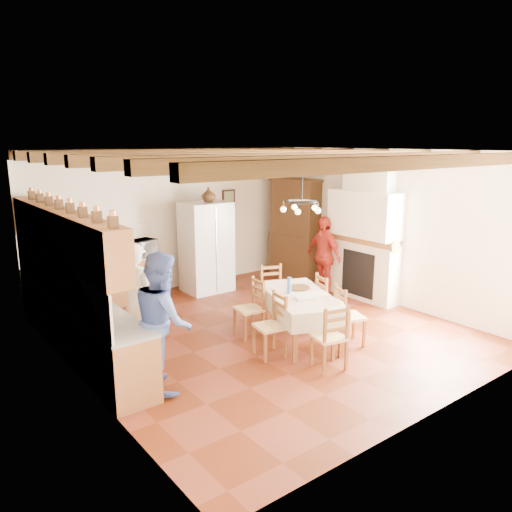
{
  "coord_description": "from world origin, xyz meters",
  "views": [
    {
      "loc": [
        -4.88,
        -6.22,
        3.16
      ],
      "look_at": [
        0.1,
        0.3,
        1.25
      ],
      "focal_mm": 35.0,
      "sensor_mm": 36.0,
      "label": 1
    }
  ],
  "objects_px": {
    "hutch": "(296,229)",
    "person_man": "(137,301)",
    "chair_right_far": "(330,302)",
    "person_woman_red": "(323,256)",
    "chair_left_far": "(249,308)",
    "chair_right_near": "(350,315)",
    "refrigerator": "(206,247)",
    "microwave": "(142,248)",
    "dining_table": "(300,299)",
    "person_woman_blue": "(163,321)",
    "chair_end_far": "(274,292)",
    "chair_end_near": "(329,336)",
    "chair_left_near": "(270,325)"
  },
  "relations": [
    {
      "from": "hutch",
      "to": "person_man",
      "type": "relative_size",
      "value": 1.33
    },
    {
      "from": "chair_right_far",
      "to": "person_woman_red",
      "type": "height_order",
      "value": "person_woman_red"
    },
    {
      "from": "person_woman_red",
      "to": "chair_right_far",
      "type": "bearing_deg",
      "value": -37.42
    },
    {
      "from": "hutch",
      "to": "chair_left_far",
      "type": "bearing_deg",
      "value": -150.42
    },
    {
      "from": "person_woman_red",
      "to": "chair_right_near",
      "type": "bearing_deg",
      "value": -31.8
    },
    {
      "from": "refrigerator",
      "to": "microwave",
      "type": "height_order",
      "value": "refrigerator"
    },
    {
      "from": "dining_table",
      "to": "person_woman_blue",
      "type": "bearing_deg",
      "value": -178.18
    },
    {
      "from": "person_man",
      "to": "person_woman_blue",
      "type": "bearing_deg",
      "value": 148.66
    },
    {
      "from": "chair_end_far",
      "to": "person_woman_blue",
      "type": "xyz_separation_m",
      "value": [
        -2.79,
        -1.14,
        0.42
      ]
    },
    {
      "from": "hutch",
      "to": "person_woman_blue",
      "type": "bearing_deg",
      "value": -156.03
    },
    {
      "from": "dining_table",
      "to": "person_woman_blue",
      "type": "distance_m",
      "value": 2.45
    },
    {
      "from": "person_man",
      "to": "microwave",
      "type": "height_order",
      "value": "person_man"
    },
    {
      "from": "person_woman_blue",
      "to": "person_man",
      "type": "bearing_deg",
      "value": 9.3
    },
    {
      "from": "chair_right_near",
      "to": "chair_end_near",
      "type": "height_order",
      "value": "same"
    },
    {
      "from": "refrigerator",
      "to": "person_woman_red",
      "type": "relative_size",
      "value": 1.15
    },
    {
      "from": "chair_right_far",
      "to": "microwave",
      "type": "distance_m",
      "value": 3.98
    },
    {
      "from": "person_woman_blue",
      "to": "chair_right_near",
      "type": "bearing_deg",
      "value": -84.1
    },
    {
      "from": "dining_table",
      "to": "refrigerator",
      "type": "bearing_deg",
      "value": 85.09
    },
    {
      "from": "chair_left_far",
      "to": "person_woman_red",
      "type": "bearing_deg",
      "value": 116.84
    },
    {
      "from": "chair_left_far",
      "to": "microwave",
      "type": "xyz_separation_m",
      "value": [
        -0.49,
        2.94,
        0.58
      ]
    },
    {
      "from": "hutch",
      "to": "dining_table",
      "type": "height_order",
      "value": "hutch"
    },
    {
      "from": "chair_left_near",
      "to": "person_woman_red",
      "type": "height_order",
      "value": "person_woman_red"
    },
    {
      "from": "hutch",
      "to": "chair_left_near",
      "type": "relative_size",
      "value": 2.41
    },
    {
      "from": "chair_end_near",
      "to": "microwave",
      "type": "relative_size",
      "value": 1.71
    },
    {
      "from": "dining_table",
      "to": "person_woman_blue",
      "type": "height_order",
      "value": "person_woman_blue"
    },
    {
      "from": "hutch",
      "to": "microwave",
      "type": "xyz_separation_m",
      "value": [
        -3.51,
        0.7,
        -0.1
      ]
    },
    {
      "from": "person_woman_red",
      "to": "dining_table",
      "type": "bearing_deg",
      "value": -49.36
    },
    {
      "from": "chair_right_near",
      "to": "person_man",
      "type": "xyz_separation_m",
      "value": [
        -2.83,
        1.58,
        0.39
      ]
    },
    {
      "from": "hutch",
      "to": "chair_end_near",
      "type": "bearing_deg",
      "value": -133.09
    },
    {
      "from": "person_woman_red",
      "to": "chair_left_near",
      "type": "bearing_deg",
      "value": -54.81
    },
    {
      "from": "chair_end_near",
      "to": "person_woman_red",
      "type": "relative_size",
      "value": 0.58
    },
    {
      "from": "refrigerator",
      "to": "hutch",
      "type": "distance_m",
      "value": 2.24
    },
    {
      "from": "hutch",
      "to": "microwave",
      "type": "distance_m",
      "value": 3.58
    },
    {
      "from": "refrigerator",
      "to": "chair_right_far",
      "type": "xyz_separation_m",
      "value": [
        0.47,
        -3.19,
        -0.47
      ]
    },
    {
      "from": "person_woman_blue",
      "to": "person_woman_red",
      "type": "bearing_deg",
      "value": -54.31
    },
    {
      "from": "refrigerator",
      "to": "person_woman_blue",
      "type": "height_order",
      "value": "refrigerator"
    },
    {
      "from": "chair_left_far",
      "to": "chair_end_near",
      "type": "bearing_deg",
      "value": 14.19
    },
    {
      "from": "refrigerator",
      "to": "person_woman_red",
      "type": "distance_m",
      "value": 2.47
    },
    {
      "from": "person_woman_red",
      "to": "microwave",
      "type": "height_order",
      "value": "person_woman_red"
    },
    {
      "from": "person_woman_red",
      "to": "person_woman_blue",
      "type": "bearing_deg",
      "value": -66.47
    },
    {
      "from": "hutch",
      "to": "person_man",
      "type": "xyz_separation_m",
      "value": [
        -4.8,
        -1.9,
        -0.29
      ]
    },
    {
      "from": "chair_left_far",
      "to": "chair_right_near",
      "type": "height_order",
      "value": "same"
    },
    {
      "from": "chair_right_near",
      "to": "chair_end_far",
      "type": "bearing_deg",
      "value": 27.84
    },
    {
      "from": "chair_left_far",
      "to": "chair_end_near",
      "type": "relative_size",
      "value": 1.0
    },
    {
      "from": "refrigerator",
      "to": "chair_left_far",
      "type": "bearing_deg",
      "value": -105.68
    },
    {
      "from": "chair_end_far",
      "to": "person_man",
      "type": "bearing_deg",
      "value": -159.23
    },
    {
      "from": "refrigerator",
      "to": "chair_end_near",
      "type": "relative_size",
      "value": 1.99
    },
    {
      "from": "dining_table",
      "to": "person_woman_blue",
      "type": "xyz_separation_m",
      "value": [
        -2.44,
        -0.08,
        0.21
      ]
    },
    {
      "from": "person_man",
      "to": "person_woman_blue",
      "type": "distance_m",
      "value": 1.06
    },
    {
      "from": "chair_right_far",
      "to": "microwave",
      "type": "bearing_deg",
      "value": 44.96
    }
  ]
}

